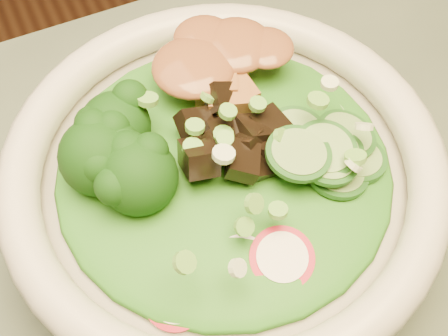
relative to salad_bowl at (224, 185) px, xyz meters
name	(u,v)px	position (x,y,z in m)	size (l,w,h in m)	color
salad_bowl	(224,185)	(0.00, 0.00, 0.00)	(0.30, 0.30, 0.08)	beige
lettuce_bed	(224,167)	(0.00, 0.00, 0.02)	(0.23, 0.23, 0.03)	#236B16
broccoli_florets	(116,166)	(-0.07, 0.02, 0.04)	(0.09, 0.08, 0.05)	black
radish_slices	(245,265)	(-0.02, -0.07, 0.03)	(0.12, 0.04, 0.02)	#A30C22
cucumber_slices	(334,146)	(0.07, -0.02, 0.04)	(0.08, 0.08, 0.04)	#7DB061
mushroom_heap	(221,137)	(0.00, 0.01, 0.04)	(0.08, 0.08, 0.04)	black
tofu_cubes	(214,74)	(0.02, 0.07, 0.04)	(0.10, 0.07, 0.04)	#915F30
peanut_sauce	(214,60)	(0.02, 0.07, 0.05)	(0.08, 0.06, 0.02)	brown
scallion_garnish	(224,144)	(0.00, 0.00, 0.05)	(0.21, 0.21, 0.03)	#66AD3D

